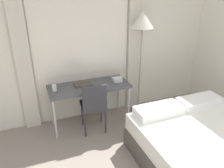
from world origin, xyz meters
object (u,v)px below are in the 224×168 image
object	(u,v)px
desk_chair	(94,104)
mug	(54,88)
standing_lamp	(142,27)
book	(83,84)
bed	(214,155)
telephone	(117,79)
desk	(89,89)

from	to	relation	value
desk_chair	mug	distance (m)	0.67
standing_lamp	mug	xyz separation A→B (m)	(-1.55, -0.05, -0.85)
standing_lamp	book	size ratio (longest dim) A/B	6.17
bed	telephone	xyz separation A→B (m)	(-0.64, 1.68, 0.50)
desk	desk_chair	bearing A→B (deg)	-91.76
desk	desk_chair	size ratio (longest dim) A/B	1.50
mug	desk	bearing A→B (deg)	0.14
telephone	book	world-z (taller)	telephone
standing_lamp	telephone	xyz separation A→B (m)	(-0.48, -0.06, -0.86)
bed	book	size ratio (longest dim) A/B	6.31
telephone	mug	size ratio (longest dim) A/B	1.68
desk	book	distance (m)	0.13
bed	telephone	world-z (taller)	telephone
bed	book	world-z (taller)	book
desk	mug	bearing A→B (deg)	-179.86
desk_chair	bed	size ratio (longest dim) A/B	0.46
telephone	book	bearing A→B (deg)	173.31
standing_lamp	telephone	distance (m)	0.99
bed	telephone	distance (m)	1.87
standing_lamp	mug	bearing A→B (deg)	-178.05
telephone	standing_lamp	bearing A→B (deg)	7.46
desk_chair	telephone	distance (m)	0.62
bed	mug	world-z (taller)	mug
desk_chair	bed	bearing A→B (deg)	-44.63
telephone	book	size ratio (longest dim) A/B	0.57
desk_chair	book	world-z (taller)	desk_chair
standing_lamp	book	distance (m)	1.39
standing_lamp	telephone	bearing A→B (deg)	-172.54
bed	book	distance (m)	2.20
desk_chair	standing_lamp	size ratio (longest dim) A/B	0.47
desk	telephone	distance (m)	0.51
desk	telephone	size ratio (longest dim) A/B	7.74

